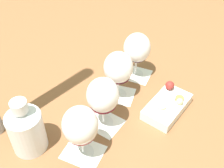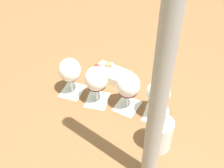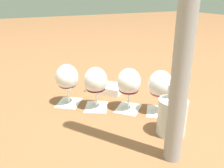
% 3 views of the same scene
% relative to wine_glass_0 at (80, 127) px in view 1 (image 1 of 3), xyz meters
% --- Properties ---
extents(ground_plane, '(8.00, 8.00, 0.00)m').
position_rel_wine_glass_0_xyz_m(ground_plane, '(0.12, 0.15, -0.11)').
color(ground_plane, brown).
extents(tasting_card_0, '(0.14, 0.14, 0.00)m').
position_rel_wine_glass_0_xyz_m(tasting_card_0, '(0.00, 0.00, -0.11)').
color(tasting_card_0, white).
rests_on(tasting_card_0, ground_plane).
extents(tasting_card_1, '(0.14, 0.14, 0.00)m').
position_rel_wine_glass_0_xyz_m(tasting_card_1, '(0.08, 0.10, -0.11)').
color(tasting_card_1, white).
rests_on(tasting_card_1, ground_plane).
extents(tasting_card_2, '(0.14, 0.13, 0.00)m').
position_rel_wine_glass_0_xyz_m(tasting_card_2, '(0.15, 0.21, -0.11)').
color(tasting_card_2, white).
rests_on(tasting_card_2, ground_plane).
extents(tasting_card_3, '(0.14, 0.14, 0.00)m').
position_rel_wine_glass_0_xyz_m(tasting_card_3, '(0.24, 0.30, -0.11)').
color(tasting_card_3, white).
rests_on(tasting_card_3, ground_plane).
extents(wine_glass_0, '(0.10, 0.10, 0.17)m').
position_rel_wine_glass_0_xyz_m(wine_glass_0, '(0.00, 0.00, 0.00)').
color(wine_glass_0, white).
rests_on(wine_glass_0, tasting_card_0).
extents(wine_glass_1, '(0.10, 0.10, 0.17)m').
position_rel_wine_glass_0_xyz_m(wine_glass_1, '(0.08, 0.10, 0.00)').
color(wine_glass_1, white).
rests_on(wine_glass_1, tasting_card_1).
extents(wine_glass_2, '(0.10, 0.10, 0.17)m').
position_rel_wine_glass_0_xyz_m(wine_glass_2, '(0.15, 0.21, 0.00)').
color(wine_glass_2, white).
rests_on(wine_glass_2, tasting_card_2).
extents(wine_glass_3, '(0.10, 0.10, 0.17)m').
position_rel_wine_glass_0_xyz_m(wine_glass_3, '(0.24, 0.30, -0.00)').
color(wine_glass_3, white).
rests_on(wine_glass_3, tasting_card_3).
extents(ceramic_vase, '(0.10, 0.10, 0.18)m').
position_rel_wine_glass_0_xyz_m(ceramic_vase, '(-0.15, 0.06, -0.04)').
color(ceramic_vase, silver).
rests_on(ceramic_vase, ground_plane).
extents(snack_dish, '(0.19, 0.19, 0.07)m').
position_rel_wine_glass_0_xyz_m(snack_dish, '(0.29, 0.11, -0.09)').
color(snack_dish, white).
rests_on(snack_dish, ground_plane).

